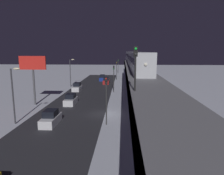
{
  "coord_description": "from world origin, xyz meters",
  "views": [
    {
      "loc": [
        -3.26,
        30.82,
        9.71
      ],
      "look_at": [
        -0.69,
        -17.69,
        1.12
      ],
      "focal_mm": 32.87,
      "sensor_mm": 36.0,
      "label": 1
    }
  ],
  "objects_px": {
    "sedan_red": "(106,81)",
    "traffic_light_mid": "(114,75)",
    "sedan_white": "(77,87)",
    "traffic_light_near": "(106,94)",
    "traffic_light_far": "(117,68)",
    "sedan_white_3": "(51,119)",
    "traffic_light_distant": "(118,64)",
    "subway_train": "(133,57)",
    "sedan_blue": "(102,78)",
    "sedan_white_2": "(71,100)",
    "commercial_billboard": "(33,68)",
    "rail_signal": "(135,61)"
  },
  "relations": [
    {
      "from": "rail_signal",
      "to": "traffic_light_mid",
      "type": "height_order",
      "value": "rail_signal"
    },
    {
      "from": "sedan_white",
      "to": "sedan_white_2",
      "type": "distance_m",
      "value": 13.68
    },
    {
      "from": "sedan_red",
      "to": "sedan_white",
      "type": "relative_size",
      "value": 0.94
    },
    {
      "from": "traffic_light_near",
      "to": "sedan_blue",
      "type": "bearing_deg",
      "value": -83.64
    },
    {
      "from": "sedan_white_3",
      "to": "traffic_light_distant",
      "type": "distance_m",
      "value": 67.14
    },
    {
      "from": "commercial_billboard",
      "to": "rail_signal",
      "type": "bearing_deg",
      "value": 134.54
    },
    {
      "from": "traffic_light_near",
      "to": "traffic_light_mid",
      "type": "xyz_separation_m",
      "value": [
        0.0,
        -22.15,
        0.0
      ]
    },
    {
      "from": "sedan_blue",
      "to": "traffic_light_far",
      "type": "bearing_deg",
      "value": 24.69
    },
    {
      "from": "traffic_light_near",
      "to": "commercial_billboard",
      "type": "relative_size",
      "value": 0.72
    },
    {
      "from": "traffic_light_far",
      "to": "sedan_white_3",
      "type": "bearing_deg",
      "value": 80.43
    },
    {
      "from": "traffic_light_mid",
      "to": "commercial_billboard",
      "type": "height_order",
      "value": "commercial_billboard"
    },
    {
      "from": "sedan_red",
      "to": "sedan_white",
      "type": "bearing_deg",
      "value": -119.41
    },
    {
      "from": "sedan_white_3",
      "to": "traffic_light_far",
      "type": "distance_m",
      "value": 45.23
    },
    {
      "from": "sedan_white_2",
      "to": "traffic_light_near",
      "type": "height_order",
      "value": "traffic_light_near"
    },
    {
      "from": "sedan_red",
      "to": "sedan_blue",
      "type": "height_order",
      "value": "same"
    },
    {
      "from": "subway_train",
      "to": "sedan_blue",
      "type": "bearing_deg",
      "value": -23.7
    },
    {
      "from": "rail_signal",
      "to": "traffic_light_near",
      "type": "height_order",
      "value": "rail_signal"
    },
    {
      "from": "traffic_light_near",
      "to": "sedan_white_3",
      "type": "bearing_deg",
      "value": 1.28
    },
    {
      "from": "sedan_red",
      "to": "traffic_light_near",
      "type": "relative_size",
      "value": 0.68
    },
    {
      "from": "traffic_light_near",
      "to": "traffic_light_far",
      "type": "xyz_separation_m",
      "value": [
        0.0,
        -44.31,
        0.0
      ]
    },
    {
      "from": "sedan_white_2",
      "to": "subway_train",
      "type": "bearing_deg",
      "value": -114.76
    },
    {
      "from": "subway_train",
      "to": "traffic_light_distant",
      "type": "bearing_deg",
      "value": -79.89
    },
    {
      "from": "rail_signal",
      "to": "sedan_blue",
      "type": "bearing_deg",
      "value": -80.95
    },
    {
      "from": "sedan_red",
      "to": "traffic_light_far",
      "type": "distance_m",
      "value": 9.93
    },
    {
      "from": "rail_signal",
      "to": "sedan_white",
      "type": "relative_size",
      "value": 0.87
    },
    {
      "from": "subway_train",
      "to": "traffic_light_near",
      "type": "xyz_separation_m",
      "value": [
        5.1,
        37.85,
        -3.73
      ]
    },
    {
      "from": "rail_signal",
      "to": "traffic_light_distant",
      "type": "relative_size",
      "value": 0.62
    },
    {
      "from": "sedan_white_2",
      "to": "sedan_blue",
      "type": "distance_m",
      "value": 31.74
    },
    {
      "from": "traffic_light_near",
      "to": "traffic_light_mid",
      "type": "bearing_deg",
      "value": -90.0
    },
    {
      "from": "sedan_blue",
      "to": "traffic_light_mid",
      "type": "relative_size",
      "value": 0.7
    },
    {
      "from": "sedan_white",
      "to": "traffic_light_near",
      "type": "distance_m",
      "value": 26.05
    },
    {
      "from": "sedan_white_2",
      "to": "traffic_light_mid",
      "type": "xyz_separation_m",
      "value": [
        -7.5,
        -11.62,
        3.4
      ]
    },
    {
      "from": "sedan_red",
      "to": "traffic_light_mid",
      "type": "bearing_deg",
      "value": -77.69
    },
    {
      "from": "sedan_white_3",
      "to": "traffic_light_far",
      "type": "xyz_separation_m",
      "value": [
        -7.5,
        -44.47,
        3.4
      ]
    },
    {
      "from": "subway_train",
      "to": "sedan_white",
      "type": "height_order",
      "value": "subway_train"
    },
    {
      "from": "subway_train",
      "to": "sedan_white",
      "type": "distance_m",
      "value": 21.15
    },
    {
      "from": "traffic_light_far",
      "to": "traffic_light_near",
      "type": "bearing_deg",
      "value": 90.0
    },
    {
      "from": "sedan_red",
      "to": "sedan_blue",
      "type": "relative_size",
      "value": 0.96
    },
    {
      "from": "sedan_white",
      "to": "sedan_blue",
      "type": "relative_size",
      "value": 1.02
    },
    {
      "from": "rail_signal",
      "to": "sedan_white",
      "type": "height_order",
      "value": "rail_signal"
    },
    {
      "from": "sedan_blue",
      "to": "subway_train",
      "type": "bearing_deg",
      "value": -23.7
    },
    {
      "from": "sedan_red",
      "to": "traffic_light_near",
      "type": "xyz_separation_m",
      "value": [
        -2.9,
        35.45,
        3.41
      ]
    },
    {
      "from": "traffic_light_distant",
      "to": "commercial_billboard",
      "type": "height_order",
      "value": "commercial_billboard"
    },
    {
      "from": "subway_train",
      "to": "sedan_blue",
      "type": "relative_size",
      "value": 16.49
    },
    {
      "from": "traffic_light_near",
      "to": "subway_train",
      "type": "bearing_deg",
      "value": -97.68
    },
    {
      "from": "sedan_blue",
      "to": "traffic_light_distant",
      "type": "xyz_separation_m",
      "value": [
        -4.7,
        -24.31,
        3.4
      ]
    },
    {
      "from": "subway_train",
      "to": "sedan_red",
      "type": "distance_m",
      "value": 10.99
    },
    {
      "from": "subway_train",
      "to": "sedan_blue",
      "type": "xyz_separation_m",
      "value": [
        9.8,
        -4.3,
        -7.13
      ]
    },
    {
      "from": "subway_train",
      "to": "rail_signal",
      "type": "relative_size",
      "value": 18.52
    },
    {
      "from": "subway_train",
      "to": "commercial_billboard",
      "type": "distance_m",
      "value": 33.97
    }
  ]
}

